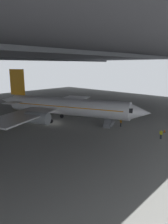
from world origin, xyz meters
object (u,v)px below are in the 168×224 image
crew_worker_by_stairs (121,122)px  traffic_cone_orange (165,131)px  airplane_main (64,106)px  boarding_stairs (109,122)px  crew_worker_near_nose (161,134)px

crew_worker_by_stairs → traffic_cone_orange: size_ratio=2.66×
airplane_main → boarding_stairs: (4.12, -9.14, -2.69)m
crew_worker_by_stairs → traffic_cone_orange: 8.39m
boarding_stairs → traffic_cone_orange: 10.79m
airplane_main → crew_worker_by_stairs: airplane_main is taller
boarding_stairs → airplane_main: bearing=114.3°
boarding_stairs → crew_worker_near_nose: 11.23m
crew_worker_near_nose → airplane_main: bearing=100.0°
boarding_stairs → traffic_cone_orange: (3.46, -10.21, -0.44)m
crew_worker_near_nose → boarding_stairs: bearing=87.3°
boarding_stairs → crew_worker_near_nose: size_ratio=2.86×
airplane_main → crew_worker_near_nose: size_ratio=21.53×
crew_worker_by_stairs → crew_worker_near_nose: bearing=-99.7°
crew_worker_near_nose → crew_worker_by_stairs: size_ratio=1.01×
airplane_main → boarding_stairs: 10.38m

